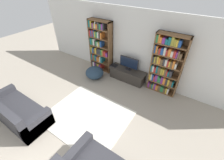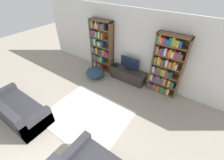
# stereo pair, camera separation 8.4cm
# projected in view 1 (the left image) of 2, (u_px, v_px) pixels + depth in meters

# --- Properties ---
(wall_back) EXTENTS (8.80, 0.06, 2.60)m
(wall_back) POSITION_uv_depth(u_px,v_px,m) (135.00, 47.00, 5.37)
(wall_back) COLOR silver
(wall_back) RESTS_ON ground_plane
(bookshelf_left) EXTENTS (0.98, 0.30, 2.08)m
(bookshelf_left) POSITION_uv_depth(u_px,v_px,m) (100.00, 46.00, 6.05)
(bookshelf_left) COLOR brown
(bookshelf_left) RESTS_ON ground_plane
(bookshelf_right) EXTENTS (0.98, 0.30, 2.08)m
(bookshelf_right) POSITION_uv_depth(u_px,v_px,m) (165.00, 66.00, 4.87)
(bookshelf_right) COLOR brown
(bookshelf_right) RESTS_ON ground_plane
(tv_stand) EXTENTS (1.44, 0.47, 0.46)m
(tv_stand) POSITION_uv_depth(u_px,v_px,m) (127.00, 75.00, 5.84)
(tv_stand) COLOR #332D28
(tv_stand) RESTS_ON ground_plane
(television) EXTENTS (0.75, 0.16, 0.50)m
(television) POSITION_uv_depth(u_px,v_px,m) (129.00, 63.00, 5.58)
(television) COLOR black
(television) RESTS_ON tv_stand
(laptop) EXTENTS (0.28, 0.23, 0.03)m
(laptop) POSITION_uv_depth(u_px,v_px,m) (114.00, 65.00, 5.95)
(laptop) COLOR #28282D
(laptop) RESTS_ON tv_stand
(area_rug) EXTENTS (2.33, 1.94, 0.02)m
(area_rug) POSITION_uv_depth(u_px,v_px,m) (87.00, 116.00, 4.48)
(area_rug) COLOR beige
(area_rug) RESTS_ON ground_plane
(couch_left_sectional) EXTENTS (1.96, 0.86, 0.85)m
(couch_left_sectional) POSITION_uv_depth(u_px,v_px,m) (17.00, 112.00, 4.24)
(couch_left_sectional) COLOR #2D2D33
(couch_left_sectional) RESTS_ON ground_plane
(beanbag_ottoman) EXTENTS (0.72, 0.72, 0.45)m
(beanbag_ottoman) POSITION_uv_depth(u_px,v_px,m) (95.00, 73.00, 5.97)
(beanbag_ottoman) COLOR #23384C
(beanbag_ottoman) RESTS_ON ground_plane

